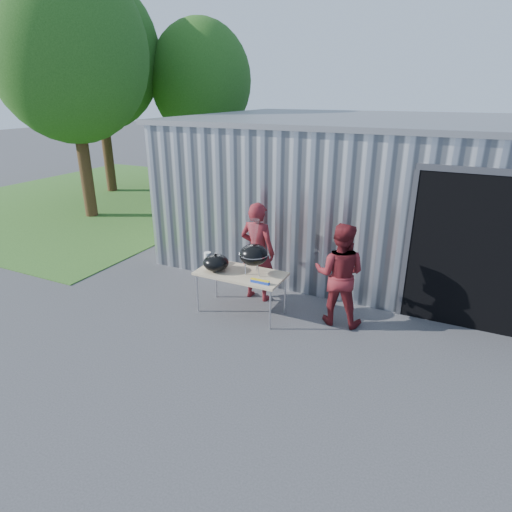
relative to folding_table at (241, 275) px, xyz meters
The scene contains 14 objects.
ground 0.99m from the folding_table, 51.73° to the right, with size 80.00×80.00×0.00m, color #39393C.
building 4.34m from the folding_table, 71.63° to the left, with size 8.20×6.20×3.10m.
grass_patch 10.19m from the folding_table, 147.52° to the left, with size 10.00×12.00×0.02m, color #2D591E.
tree_left 8.80m from the folding_table, 153.95° to the left, with size 4.31×4.31×7.14m.
tree_mid 11.87m from the folding_table, 144.56° to the left, with size 4.46×4.46×7.38m.
tree_far 10.91m from the folding_table, 125.68° to the left, with size 3.68×3.68×6.10m.
folding_table is the anchor object (origin of this frame).
kettle_grill 0.51m from the folding_table, 10.85° to the left, with size 0.49×0.49×0.95m.
grill_lid 0.47m from the folding_table, 166.79° to the right, with size 0.44×0.44×0.32m.
paper_towels 0.65m from the folding_table, behind, with size 0.12×0.12×0.28m, color white.
white_tub 0.59m from the folding_table, 159.93° to the left, with size 0.20×0.15×0.10m, color white.
foil_box 0.54m from the folding_table, 27.62° to the right, with size 0.32×0.06×0.06m.
person_cook 0.66m from the folding_table, 89.09° to the left, with size 0.67×0.44×1.83m, color maroon.
person_bystander 1.65m from the folding_table, 14.47° to the left, with size 0.84×0.65×1.72m, color maroon.
Camera 1 is at (2.71, -5.33, 3.62)m, focal length 30.00 mm.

